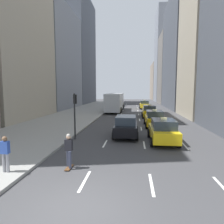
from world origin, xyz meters
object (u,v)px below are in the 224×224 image
at_px(taxi_third, 144,105).
at_px(pedestrian_near_curb, 5,152).
at_px(sedan_black_near, 126,126).
at_px(traffic_light_pole, 75,109).
at_px(taxi_second, 154,118).
at_px(taxi_fourth, 149,111).
at_px(taxi_lead, 163,131).
at_px(city_bus, 115,102).
at_px(skateboarder, 69,149).

distance_m(taxi_third, pedestrian_near_curb, 34.63).
distance_m(sedan_black_near, traffic_light_pole, 4.42).
distance_m(taxi_second, taxi_fourth, 7.30).
bearing_deg(sedan_black_near, taxi_fourth, 76.94).
relative_size(taxi_lead, city_bus, 0.38).
relative_size(taxi_third, traffic_light_pole, 1.22).
height_order(skateboarder, traffic_light_pole, traffic_light_pole).
height_order(taxi_second, pedestrian_near_curb, taxi_second).
xyz_separation_m(taxi_lead, taxi_third, (0.00, 27.05, 0.00)).
height_order(taxi_third, sedan_black_near, taxi_third).
distance_m(taxi_fourth, city_bus, 9.71).
xyz_separation_m(sedan_black_near, traffic_light_pole, (-3.95, -1.28, 1.53)).
relative_size(taxi_fourth, skateboarder, 2.52).
xyz_separation_m(taxi_third, pedestrian_near_curb, (-7.89, -33.72, 0.19)).
distance_m(skateboarder, traffic_light_pole, 6.27).
height_order(pedestrian_near_curb, traffic_light_pole, traffic_light_pole).
bearing_deg(taxi_lead, traffic_light_pole, 177.25).
bearing_deg(skateboarder, taxi_lead, 46.57).
bearing_deg(skateboarder, sedan_black_near, 70.85).
distance_m(taxi_lead, taxi_second, 6.37).
bearing_deg(taxi_lead, city_bus, 104.60).
xyz_separation_m(taxi_fourth, sedan_black_near, (-2.80, -12.07, 0.00)).
relative_size(taxi_third, city_bus, 0.38).
xyz_separation_m(taxi_second, pedestrian_near_curb, (-7.89, -13.04, 0.19)).
relative_size(sedan_black_near, skateboarder, 2.56).
xyz_separation_m(taxi_fourth, city_bus, (-5.61, 7.87, 0.91)).
xyz_separation_m(sedan_black_near, skateboarder, (-2.50, -7.20, 0.08)).
relative_size(taxi_lead, taxi_second, 1.00).
relative_size(skateboarder, pedestrian_near_curb, 1.06).
relative_size(taxi_second, traffic_light_pole, 1.22).
xyz_separation_m(sedan_black_near, city_bus, (-2.81, 19.94, 0.90)).
bearing_deg(pedestrian_near_curb, traffic_light_pole, 80.78).
distance_m(taxi_fourth, traffic_light_pole, 15.03).
distance_m(sedan_black_near, city_bus, 20.16).
height_order(taxi_fourth, city_bus, city_bus).
bearing_deg(city_bus, taxi_lead, -75.40).
xyz_separation_m(taxi_second, city_bus, (-5.61, 15.17, 0.91)).
xyz_separation_m(taxi_third, traffic_light_pole, (-6.75, -26.72, 1.53)).
distance_m(taxi_second, skateboarder, 13.09).
xyz_separation_m(taxi_lead, taxi_second, (0.00, 6.37, 0.00)).
bearing_deg(taxi_lead, taxi_second, 90.00).
distance_m(city_bus, traffic_light_pole, 21.26).
bearing_deg(pedestrian_near_curb, taxi_third, 76.84).
height_order(sedan_black_near, skateboarder, skateboarder).
distance_m(taxi_third, city_bus, 7.92).
height_order(city_bus, pedestrian_near_curb, city_bus).
relative_size(sedan_black_near, city_bus, 0.38).
bearing_deg(taxi_second, sedan_black_near, -120.41).
height_order(taxi_second, taxi_fourth, same).
bearing_deg(taxi_lead, skateboarder, -133.43).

